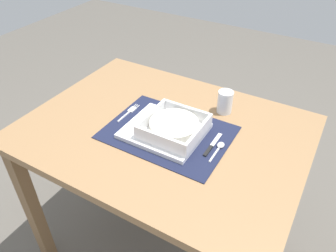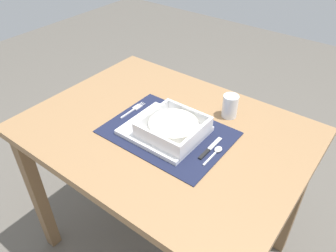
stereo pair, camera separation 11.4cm
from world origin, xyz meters
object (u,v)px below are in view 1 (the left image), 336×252
at_px(fork, 130,112).
at_px(butter_knife, 212,146).
at_px(porridge_bowl, 174,127).
at_px(dining_table, 164,149).
at_px(drinking_glass, 225,103).
at_px(spoon, 220,147).

relative_size(fork, butter_knife, 0.98).
height_order(porridge_bowl, fork, porridge_bowl).
xyz_separation_m(dining_table, butter_knife, (0.19, -0.01, 0.11)).
bearing_deg(drinking_glass, spoon, -71.47).
bearing_deg(dining_table, butter_knife, -2.80).
relative_size(spoon, butter_knife, 0.81).
height_order(porridge_bowl, drinking_glass, drinking_glass).
xyz_separation_m(porridge_bowl, drinking_glass, (0.09, 0.23, -0.00)).
relative_size(porridge_bowl, fork, 1.51).
height_order(porridge_bowl, spoon, porridge_bowl).
distance_m(fork, butter_knife, 0.36).
height_order(fork, drinking_glass, drinking_glass).
distance_m(dining_table, spoon, 0.24).
bearing_deg(dining_table, drinking_glass, 54.75).
bearing_deg(butter_knife, dining_table, 175.12).
distance_m(porridge_bowl, drinking_glass, 0.25).
relative_size(dining_table, porridge_bowl, 5.08).
bearing_deg(butter_knife, fork, 173.47).
distance_m(porridge_bowl, fork, 0.22).
height_order(fork, spoon, spoon).
bearing_deg(drinking_glass, porridge_bowl, -111.99).
distance_m(spoon, butter_knife, 0.03).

